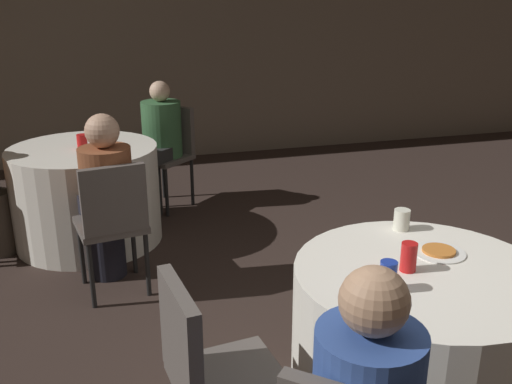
# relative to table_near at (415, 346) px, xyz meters

# --- Properties ---
(wall_back) EXTENTS (16.00, 0.06, 2.80)m
(wall_back) POSITION_rel_table_near_xyz_m (-0.03, 4.59, 1.03)
(wall_back) COLOR gray
(wall_back) RESTS_ON ground_plane
(table_near) EXTENTS (1.06, 1.06, 0.73)m
(table_near) POSITION_rel_table_near_xyz_m (0.00, 0.00, 0.00)
(table_near) COLOR white
(table_near) RESTS_ON ground_plane
(table_far) EXTENTS (1.08, 1.08, 0.73)m
(table_far) POSITION_rel_table_near_xyz_m (-1.35, 2.41, 0.00)
(table_far) COLOR white
(table_far) RESTS_ON ground_plane
(chair_near_west) EXTENTS (0.45, 0.45, 0.87)m
(chair_near_west) POSITION_rel_table_near_xyz_m (-0.93, -0.11, 0.17)
(chair_near_west) COLOR #59514C
(chair_near_west) RESTS_ON ground_plane
(chair_far_northeast) EXTENTS (0.56, 0.56, 0.87)m
(chair_far_northeast) POSITION_rel_table_near_xyz_m (-0.63, 3.03, 0.17)
(chair_far_northeast) COLOR #59514C
(chair_far_northeast) RESTS_ON ground_plane
(chair_far_south) EXTENTS (0.46, 0.46, 0.87)m
(chair_far_south) POSITION_rel_table_near_xyz_m (-1.19, 1.47, 0.17)
(chair_far_south) COLOR #59514C
(chair_far_south) RESTS_ON ground_plane
(person_green_jacket) EXTENTS (0.48, 0.46, 1.11)m
(person_green_jacket) POSITION_rel_table_near_xyz_m (-0.75, 2.92, 0.20)
(person_green_jacket) COLOR #282828
(person_green_jacket) RESTS_ON ground_plane
(person_floral_shirt) EXTENTS (0.35, 0.49, 1.14)m
(person_floral_shirt) POSITION_rel_table_near_xyz_m (-1.22, 1.63, 0.21)
(person_floral_shirt) COLOR black
(person_floral_shirt) RESTS_ON ground_plane
(pizza_plate_near) EXTENTS (0.23, 0.23, 0.02)m
(pizza_plate_near) POSITION_rel_table_near_xyz_m (0.15, 0.12, 0.37)
(pizza_plate_near) COLOR white
(pizza_plate_near) RESTS_ON table_near
(soda_can_blue) EXTENTS (0.07, 0.07, 0.12)m
(soda_can_blue) POSITION_rel_table_near_xyz_m (-0.23, -0.11, 0.43)
(soda_can_blue) COLOR #1E38A5
(soda_can_blue) RESTS_ON table_near
(soda_can_red) EXTENTS (0.07, 0.07, 0.12)m
(soda_can_red) POSITION_rel_table_near_xyz_m (-0.06, 0.02, 0.43)
(soda_can_red) COLOR red
(soda_can_red) RESTS_ON table_near
(cup_near) EXTENTS (0.08, 0.08, 0.10)m
(cup_near) POSITION_rel_table_near_xyz_m (0.13, 0.40, 0.42)
(cup_near) COLOR silver
(cup_near) RESTS_ON table_near
(cup_far) EXTENTS (0.07, 0.07, 0.11)m
(cup_far) POSITION_rel_table_near_xyz_m (-1.34, 2.37, 0.42)
(cup_far) COLOR red
(cup_far) RESTS_ON table_far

